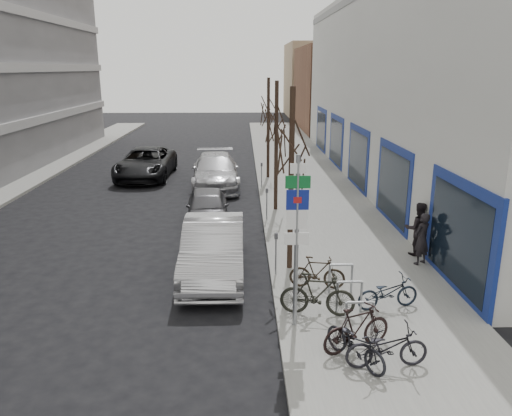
{
  "coord_description": "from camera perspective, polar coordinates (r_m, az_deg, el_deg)",
  "views": [
    {
      "loc": [
        1.2,
        -10.55,
        5.98
      ],
      "look_at": [
        1.59,
        3.6,
        2.0
      ],
      "focal_mm": 35.0,
      "sensor_mm": 36.0,
      "label": 1
    }
  ],
  "objects": [
    {
      "name": "ground",
      "position": [
        12.18,
        -7.23,
        -13.83
      ],
      "size": [
        120.0,
        120.0,
        0.0
      ],
      "primitive_type": "plane",
      "color": "black",
      "rests_on": "ground"
    },
    {
      "name": "meter_front",
      "position": [
        14.49,
        2.29,
        -4.76
      ],
      "size": [
        0.1,
        0.08,
        1.27
      ],
      "color": "gray",
      "rests_on": "sidewalk_east"
    },
    {
      "name": "brick_building_far",
      "position": [
        51.94,
        11.89,
        13.2
      ],
      "size": [
        12.0,
        14.0,
        8.0
      ],
      "primitive_type": "cube",
      "color": "brown",
      "rests_on": "ground"
    },
    {
      "name": "parked_car_back",
      "position": [
        25.89,
        -4.64,
        4.22
      ],
      "size": [
        2.71,
        5.96,
        1.69
      ],
      "primitive_type": "imported",
      "rotation": [
        0.0,
        0.0,
        0.06
      ],
      "color": "#AEAEB3",
      "rests_on": "ground"
    },
    {
      "name": "bike_mid_curb",
      "position": [
        13.03,
        14.85,
        -9.02
      ],
      "size": [
        1.69,
        0.82,
        0.99
      ],
      "primitive_type": "imported",
      "rotation": [
        0.0,
        0.0,
        1.78
      ],
      "color": "black",
      "rests_on": "sidewalk_east"
    },
    {
      "name": "pedestrian_far",
      "position": [
        16.77,
        18.03,
        -2.25
      ],
      "size": [
        0.7,
        0.52,
        1.77
      ],
      "primitive_type": "imported",
      "rotation": [
        0.0,
        0.0,
        3.01
      ],
      "color": "black",
      "rests_on": "sidewalk_east"
    },
    {
      "name": "bike_rack",
      "position": [
        12.62,
        10.61,
        -9.52
      ],
      "size": [
        0.66,
        2.26,
        0.83
      ],
      "color": "gray",
      "rests_on": "sidewalk_east"
    },
    {
      "name": "parked_car_front",
      "position": [
        14.83,
        -4.89,
        -4.66
      ],
      "size": [
        1.81,
        5.08,
        1.67
      ],
      "primitive_type": "imported",
      "rotation": [
        0.0,
        0.0,
        0.01
      ],
      "color": "#B3B3B9",
      "rests_on": "ground"
    },
    {
      "name": "tree_near",
      "position": [
        14.24,
        4.13,
        8.09
      ],
      "size": [
        1.8,
        1.8,
        5.5
      ],
      "color": "black",
      "rests_on": "ground"
    },
    {
      "name": "pedestrian_near",
      "position": [
        16.03,
        18.41,
        -3.36
      ],
      "size": [
        0.71,
        0.66,
        1.63
      ],
      "primitive_type": "imported",
      "rotation": [
        0.0,
        0.0,
        3.74
      ],
      "color": "black",
      "rests_on": "sidewalk_east"
    },
    {
      "name": "parked_car_mid",
      "position": [
        19.74,
        -5.58,
        0.09
      ],
      "size": [
        1.89,
        4.15,
        1.38
      ],
      "primitive_type": "imported",
      "rotation": [
        0.0,
        0.0,
        0.06
      ],
      "color": "#515056",
      "rests_on": "ground"
    },
    {
      "name": "highway_sign_pole",
      "position": [
        11.17,
        4.67,
        -2.73
      ],
      "size": [
        0.55,
        0.1,
        4.2
      ],
      "color": "gray",
      "rests_on": "ground"
    },
    {
      "name": "tree_mid",
      "position": [
        20.68,
        2.36,
        10.49
      ],
      "size": [
        1.8,
        1.8,
        5.5
      ],
      "color": "black",
      "rests_on": "ground"
    },
    {
      "name": "lane_car",
      "position": [
        28.76,
        -12.46,
        5.04
      ],
      "size": [
        2.89,
        6.07,
        1.67
      ],
      "primitive_type": "imported",
      "rotation": [
        0.0,
        0.0,
        -0.02
      ],
      "color": "black",
      "rests_on": "ground"
    },
    {
      "name": "bike_near_left",
      "position": [
        10.66,
        11.35,
        -14.58
      ],
      "size": [
        1.32,
        1.68,
        1.02
      ],
      "primitive_type": "imported",
      "rotation": [
        0.0,
        0.0,
        0.56
      ],
      "color": "black",
      "rests_on": "sidewalk_east"
    },
    {
      "name": "sidewalk_east",
      "position": [
        21.63,
        7.27,
        -0.26
      ],
      "size": [
        5.0,
        70.0,
        0.15
      ],
      "primitive_type": "cube",
      "color": "slate",
      "rests_on": "ground"
    },
    {
      "name": "bike_far_curb",
      "position": [
        10.66,
        14.74,
        -14.77
      ],
      "size": [
        1.73,
        0.63,
        1.04
      ],
      "primitive_type": "imported",
      "rotation": [
        0.0,
        0.0,
        1.64
      ],
      "color": "black",
      "rests_on": "sidewalk_east"
    },
    {
      "name": "bike_near_right",
      "position": [
        11.08,
        11.47,
        -13.29
      ],
      "size": [
        1.76,
        1.15,
        1.03
      ],
      "primitive_type": "imported",
      "rotation": [
        0.0,
        0.0,
        1.99
      ],
      "color": "black",
      "rests_on": "sidewalk_east"
    },
    {
      "name": "meter_mid",
      "position": [
        19.73,
        1.25,
        0.83
      ],
      "size": [
        0.1,
        0.08,
        1.27
      ],
      "color": "gray",
      "rests_on": "sidewalk_east"
    },
    {
      "name": "bike_mid_inner",
      "position": [
        12.34,
        7.04,
        -9.71
      ],
      "size": [
        1.91,
        0.86,
        1.12
      ],
      "primitive_type": "imported",
      "rotation": [
        0.0,
        0.0,
        1.39
      ],
      "color": "black",
      "rests_on": "sidewalk_east"
    },
    {
      "name": "tan_building_far",
      "position": [
        66.71,
        9.36,
        14.24
      ],
      "size": [
        13.0,
        12.0,
        9.0
      ],
      "primitive_type": "cube",
      "color": "#937A5B",
      "rests_on": "ground"
    },
    {
      "name": "meter_back",
      "position": [
        25.08,
        0.64,
        4.06
      ],
      "size": [
        0.1,
        0.08,
        1.27
      ],
      "color": "gray",
      "rests_on": "sidewalk_east"
    },
    {
      "name": "tree_far",
      "position": [
        27.15,
        1.43,
        11.74
      ],
      "size": [
        1.8,
        1.8,
        5.5
      ],
      "color": "black",
      "rests_on": "ground"
    },
    {
      "name": "bike_far_inner",
      "position": [
        13.8,
        7.01,
        -7.28
      ],
      "size": [
        1.6,
        0.72,
        0.93
      ],
      "primitive_type": "imported",
      "rotation": [
        0.0,
        0.0,
        1.4
      ],
      "color": "black",
      "rests_on": "sidewalk_east"
    }
  ]
}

